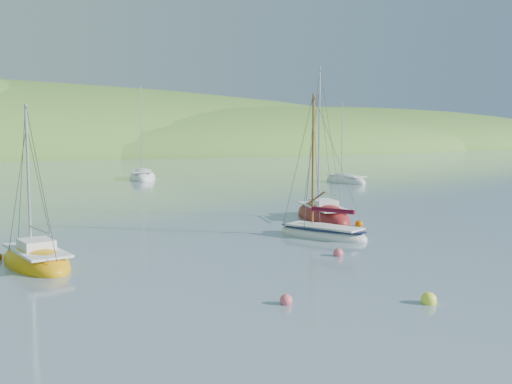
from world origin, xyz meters
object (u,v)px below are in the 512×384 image
sloop_red (323,216)px  sailboat_yellow (36,261)px  distant_sloop_d (345,181)px  distant_sloop_b (142,178)px  daysailer_white (322,233)px

sloop_red → sailboat_yellow: bearing=-148.2°
sailboat_yellow → distant_sloop_d: size_ratio=0.72×
sloop_red → sailboat_yellow: 18.96m
distant_sloop_b → sloop_red: bearing=-74.3°
distant_sloop_d → daysailer_white: bearing=-126.5°
sailboat_yellow → distant_sloop_b: size_ratio=0.57×
distant_sloop_b → distant_sloop_d: (17.90, -18.13, -0.03)m
distant_sloop_b → daysailer_white: bearing=-79.0°
daysailer_white → sailboat_yellow: daysailer_white is taller
daysailer_white → sailboat_yellow: size_ratio=1.11×
daysailer_white → distant_sloop_d: distant_sloop_d is taller
daysailer_white → distant_sloop_b: distant_sloop_b is taller
daysailer_white → distant_sloop_b: size_ratio=0.63×
daysailer_white → sloop_red: bearing=31.5°
sailboat_yellow → distant_sloop_d: distant_sloop_d is taller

